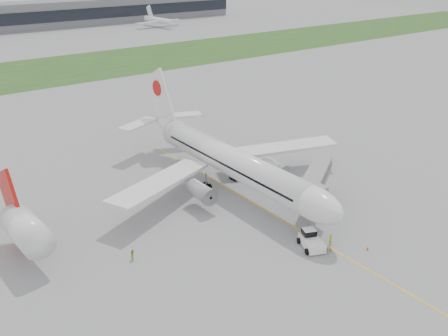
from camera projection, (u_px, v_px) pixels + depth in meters
ground at (245, 198)px, 85.67m from camera, size 600.00×600.00×0.00m
apron_markings at (264, 209)px, 81.99m from camera, size 70.00×70.00×0.04m
grass_strip at (29, 73)px, 174.01m from camera, size 600.00×50.00×0.02m
airliner at (228, 159)px, 87.00m from camera, size 48.13×53.95×17.88m
pushback_tug at (311, 240)px, 71.29m from camera, size 4.32×5.12×2.30m
jet_bridge at (316, 181)px, 80.52m from camera, size 13.14×10.82×6.66m
safety_cone_left at (331, 249)px, 70.51m from camera, size 0.38×0.38×0.52m
safety_cone_right at (368, 248)px, 70.69m from camera, size 0.41×0.41×0.57m
ground_crew_near at (330, 240)px, 71.63m from camera, size 0.67×0.44×1.82m
ground_crew_far at (133, 255)px, 68.28m from camera, size 0.91×0.98×1.62m
neighbor_aircraft at (25, 228)px, 66.72m from camera, size 4.90×15.48×12.61m
distant_aircraft_right at (159, 27)px, 280.40m from camera, size 30.41×27.35×10.87m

